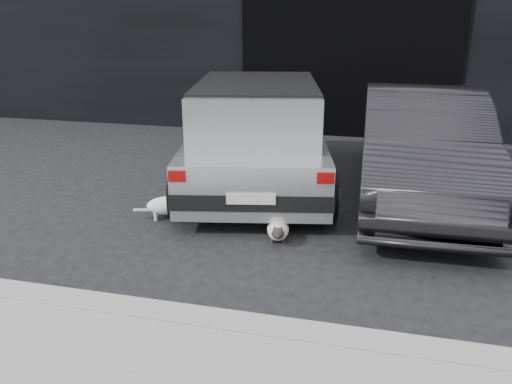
% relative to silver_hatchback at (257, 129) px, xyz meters
% --- Properties ---
extents(ground, '(80.00, 80.00, 0.00)m').
position_rel_silver_hatchback_xyz_m(ground, '(-0.03, -0.81, -0.77)').
color(ground, black).
rests_on(ground, ground).
extents(building_facade, '(34.00, 4.00, 5.00)m').
position_rel_silver_hatchback_xyz_m(building_facade, '(0.97, 5.19, 1.73)').
color(building_facade, black).
rests_on(building_facade, ground).
extents(garage_opening, '(4.00, 0.10, 2.60)m').
position_rel_silver_hatchback_xyz_m(garage_opening, '(0.97, 3.18, 0.53)').
color(garage_opening, black).
rests_on(garage_opening, ground).
extents(curb, '(18.00, 0.25, 0.12)m').
position_rel_silver_hatchback_xyz_m(curb, '(0.97, -3.41, -0.71)').
color(curb, gray).
rests_on(curb, ground).
extents(silver_hatchback, '(2.48, 4.10, 1.42)m').
position_rel_silver_hatchback_xyz_m(silver_hatchback, '(0.00, 0.00, 0.00)').
color(silver_hatchback, '#B8BABD').
rests_on(silver_hatchback, ground).
extents(second_car, '(1.52, 4.14, 1.35)m').
position_rel_silver_hatchback_xyz_m(second_car, '(2.12, -0.06, -0.10)').
color(second_car, black).
rests_on(second_car, ground).
extents(cat_siamese, '(0.31, 0.67, 0.24)m').
position_rel_silver_hatchback_xyz_m(cat_siamese, '(0.63, -1.72, -0.66)').
color(cat_siamese, beige).
rests_on(cat_siamese, ground).
extents(cat_white, '(0.67, 0.39, 0.34)m').
position_rel_silver_hatchback_xyz_m(cat_white, '(-0.68, -1.44, -0.61)').
color(cat_white, white).
rests_on(cat_white, ground).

